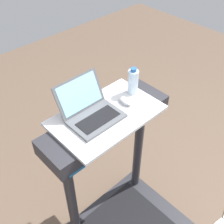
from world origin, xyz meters
TOP-DOWN VIEW (x-y plane):
  - desk_board at (0.00, 0.70)m, footprint 0.68×0.42m
  - laptop at (-0.08, 0.75)m, footprint 0.32×0.31m
  - computer_mouse at (0.16, 0.70)m, footprint 0.07×0.11m
  - water_bottle at (0.28, 0.75)m, footprint 0.07×0.07m

SIDE VIEW (x-z plane):
  - desk_board at x=0.00m, z-range 1.18..1.20m
  - computer_mouse at x=0.16m, z-range 1.20..1.23m
  - laptop at x=-0.08m, z-range 1.14..1.35m
  - water_bottle at x=0.28m, z-range 1.19..1.38m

